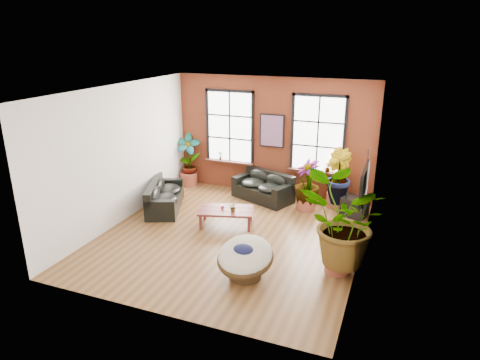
% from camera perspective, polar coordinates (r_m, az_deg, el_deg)
% --- Properties ---
extents(room, '(6.04, 6.54, 3.54)m').
position_cam_1_polar(room, '(9.91, -0.95, 1.92)').
color(room, brown).
rests_on(room, ground).
extents(sofa_back, '(1.95, 1.45, 0.81)m').
position_cam_1_polar(sofa_back, '(12.58, 3.21, -0.98)').
color(sofa_back, black).
rests_on(sofa_back, ground).
extents(sofa_left, '(1.46, 2.08, 0.76)m').
position_cam_1_polar(sofa_left, '(12.10, -10.20, -2.21)').
color(sofa_left, black).
rests_on(sofa_left, ground).
extents(coffee_table, '(1.53, 1.13, 0.53)m').
position_cam_1_polar(coffee_table, '(10.85, -1.87, -4.18)').
color(coffee_table, '#5A2220').
rests_on(coffee_table, ground).
extents(papasan_chair, '(1.23, 1.25, 0.85)m').
position_cam_1_polar(papasan_chair, '(8.62, 0.68, -10.29)').
color(papasan_chair, '#3E2B16').
rests_on(papasan_chair, ground).
extents(poster, '(0.74, 0.06, 0.98)m').
position_cam_1_polar(poster, '(12.63, 4.29, 6.56)').
color(poster, black).
rests_on(poster, room).
extents(tv_wall_unit, '(0.13, 1.86, 1.20)m').
position_cam_1_polar(tv_wall_unit, '(9.75, 16.26, -0.42)').
color(tv_wall_unit, black).
rests_on(tv_wall_unit, room).
extents(media_box, '(0.75, 0.68, 0.52)m').
position_cam_1_polar(media_box, '(11.85, 15.02, -3.47)').
color(media_box, black).
rests_on(media_box, ground).
extents(pot_back_left, '(0.73, 0.73, 0.40)m').
position_cam_1_polar(pot_back_left, '(13.91, -6.83, 0.17)').
color(pot_back_left, '#984531').
rests_on(pot_back_left, ground).
extents(pot_back_right, '(0.61, 0.61, 0.40)m').
position_cam_1_polar(pot_back_right, '(12.37, 12.71, -2.61)').
color(pot_back_right, '#984531').
rests_on(pot_back_right, ground).
extents(pot_right_wall, '(0.53, 0.53, 0.38)m').
position_cam_1_polar(pot_right_wall, '(9.15, 12.87, -10.72)').
color(pot_right_wall, '#984531').
rests_on(pot_right_wall, ground).
extents(pot_mid, '(0.62, 0.62, 0.37)m').
position_cam_1_polar(pot_mid, '(12.03, 8.76, -3.06)').
color(pot_mid, '#984531').
rests_on(pot_mid, ground).
extents(floor_plant_back_left, '(0.94, 0.78, 1.53)m').
position_cam_1_polar(floor_plant_back_left, '(13.72, -6.91, 3.01)').
color(floor_plant_back_left, '#17591B').
rests_on(floor_plant_back_left, ground).
extents(floor_plant_back_right, '(1.03, 1.07, 1.52)m').
position_cam_1_polar(floor_plant_back_right, '(12.14, 12.83, 0.52)').
color(floor_plant_back_right, '#17591B').
rests_on(floor_plant_back_right, ground).
extents(floor_plant_right_wall, '(1.93, 1.75, 1.86)m').
position_cam_1_polar(floor_plant_right_wall, '(8.73, 13.30, -5.65)').
color(floor_plant_right_wall, '#17591B').
rests_on(floor_plant_right_wall, ground).
extents(floor_plant_mid, '(1.01, 1.01, 1.28)m').
position_cam_1_polar(floor_plant_mid, '(11.84, 8.94, -0.36)').
color(floor_plant_mid, '#17591B').
rests_on(floor_plant_mid, ground).
extents(table_plant, '(0.22, 0.19, 0.23)m').
position_cam_1_polar(table_plant, '(10.65, -0.92, -3.66)').
color(table_plant, '#17591B').
rests_on(table_plant, coffee_table).
extents(sill_plant_left, '(0.17, 0.17, 0.27)m').
position_cam_1_polar(sill_plant_left, '(13.37, -2.65, 3.25)').
color(sill_plant_left, '#17591B').
rests_on(sill_plant_left, room).
extents(sill_plant_right, '(0.19, 0.19, 0.27)m').
position_cam_1_polar(sill_plant_right, '(12.44, 11.61, 1.67)').
color(sill_plant_right, '#17591B').
rests_on(sill_plant_right, room).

